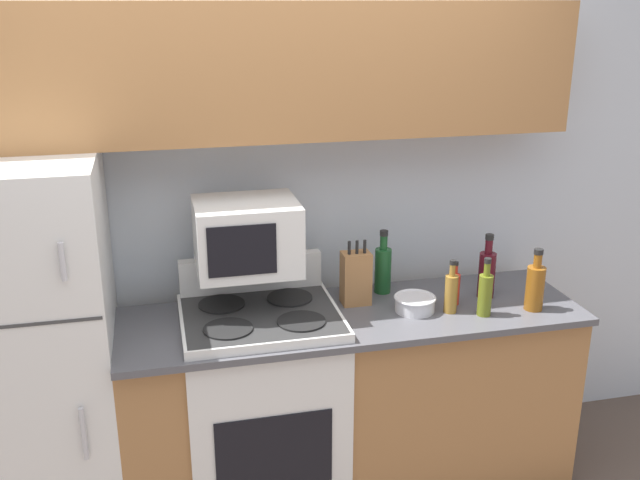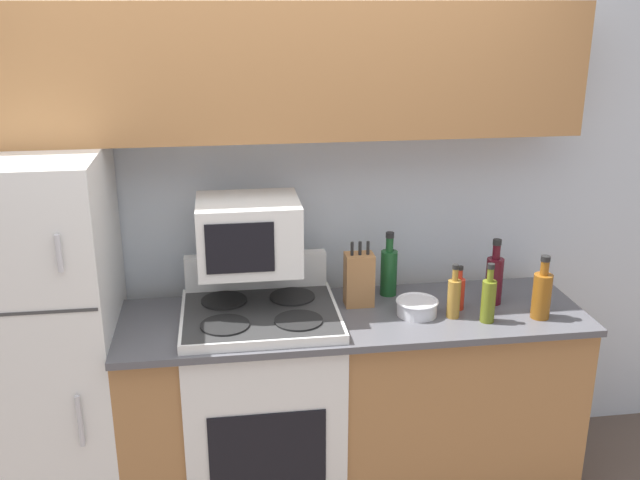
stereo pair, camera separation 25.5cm
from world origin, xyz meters
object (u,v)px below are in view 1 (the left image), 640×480
Objects in this scene: microwave at (247,236)px; bottle_wine_green at (383,268)px; refrigerator at (31,358)px; bottle_wine_red at (487,273)px; bowl at (415,303)px; bottle_whiskey at (535,286)px; bottle_hot_sauce at (454,287)px; stove at (263,408)px; bottle_olive_oil at (485,293)px; bottle_vinegar at (451,292)px; knife_block at (356,278)px.

bottle_wine_green is at bearing 8.29° from microwave.
refrigerator reaches higher than bottle_wine_red.
bottle_wine_red reaches higher than bowl.
microwave is 1.27m from bottle_whiskey.
refrigerator reaches higher than bottle_whiskey.
bottle_hot_sauce is at bearing 9.35° from bowl.
bottle_wine_green reaches higher than stove.
bottle_hot_sauce is 0.77× the size of bottle_olive_oil.
bottle_vinegar is 0.37m from bottle_whiskey.
bowl is 0.66× the size of bottle_whiskey.
bowl is (1.61, -0.11, 0.12)m from refrigerator.
knife_block is at bearing 173.51° from bottle_wine_red.
microwave is (0.90, 0.03, 0.44)m from refrigerator.
stove is at bearing 172.78° from bottle_whiskey.
knife_block is (0.48, -0.00, -0.23)m from microwave.
refrigerator reaches higher than bottle_vinegar.
bottle_wine_green is at bearing 149.94° from bottle_whiskey.
bowl is 0.61× the size of bottle_wine_green.
bottle_wine_green is at bearing 142.72° from bottle_hot_sauce.
bottle_olive_oil is at bearing -25.79° from bottle_vinegar.
bottle_vinegar is 0.86× the size of bottle_whiskey.
bottle_whiskey is 0.67m from bottle_wine_green.
refrigerator is 5.50× the size of knife_block.
refrigerator is at bearing 174.26° from bottle_whiskey.
microwave is 1.43× the size of knife_block.
bottle_olive_oil is at bearing -44.76° from bottle_wine_green.
bottle_olive_oil is (1.88, -0.22, 0.19)m from refrigerator.
bottle_wine_green is at bearing 4.66° from refrigerator.
microwave reaches higher than bottle_hot_sauce.
bottle_olive_oil is (0.98, -0.25, -0.25)m from microwave.
microwave is 1.78× the size of bottle_vinegar.
microwave is at bearing 168.62° from bottle_whiskey.
stove is at bearing -162.63° from bottle_wine_green.
refrigerator is 1.77m from bottle_vinegar.
bottle_whiskey is 1.08× the size of bottle_olive_oil.
bottle_vinegar is (0.85, -0.19, -0.26)m from microwave.
stove reaches higher than bowl.
stove and bottle_hot_sauce have the same top height.
bowl is at bearing 168.65° from bottle_whiskey.
microwave is 0.91m from bottle_vinegar.
bottle_wine_red is at bearing 1.45° from stove.
stove is 0.70m from knife_block.
bottle_whiskey is at bearing 1.29° from bottle_olive_oil.
bottle_hot_sauce is (0.90, -0.11, -0.27)m from microwave.
refrigerator is at bearing 174.92° from bottle_vinegar.
knife_block reaches higher than bottle_olive_oil.
stove is 4.26× the size of bottle_olive_oil.
knife_block is at bearing 1.30° from refrigerator.
refrigerator is at bearing 177.53° from bottle_hot_sauce.
bottle_wine_green reaches higher than bottle_hot_sauce.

